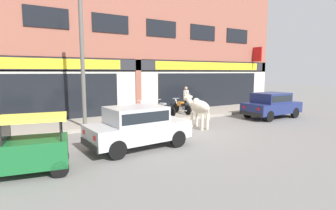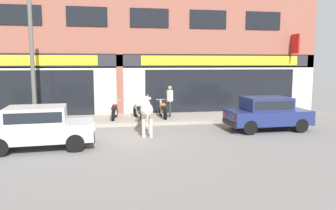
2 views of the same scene
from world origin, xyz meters
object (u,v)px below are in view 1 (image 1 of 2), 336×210
at_px(auto_rickshaw, 29,149).
at_px(motorcycle_1, 164,109).
at_px(pedestrian, 186,97).
at_px(utility_pole, 83,65).
at_px(cow, 198,107).
at_px(car_0, 138,125).
at_px(car_1, 271,104).
at_px(motorcycle_2, 182,107).
at_px(motorcycle_0, 145,110).

bearing_deg(auto_rickshaw, motorcycle_1, 36.76).
xyz_separation_m(pedestrian, utility_pole, (-6.33, -1.10, 1.80)).
distance_m(cow, car_0, 4.16).
relative_size(auto_rickshaw, motorcycle_1, 1.17).
height_order(car_1, utility_pole, utility_pole).
bearing_deg(motorcycle_2, car_1, -38.04).
xyz_separation_m(cow, motorcycle_1, (-0.05, 3.10, -0.46)).
bearing_deg(motorcycle_1, motorcycle_0, 173.42).
xyz_separation_m(motorcycle_1, utility_pole, (-4.71, -0.94, 2.40)).
height_order(auto_rickshaw, motorcycle_0, auto_rickshaw).
height_order(car_0, motorcycle_1, car_0).
xyz_separation_m(car_0, motorcycle_1, (3.80, 4.66, -0.27)).
distance_m(pedestrian, utility_pole, 6.67).
bearing_deg(auto_rickshaw, motorcycle_0, 42.49).
bearing_deg(utility_pole, cow, -24.35).
xyz_separation_m(cow, auto_rickshaw, (-7.24, -2.27, -0.35)).
relative_size(cow, auto_rickshaw, 1.02).
bearing_deg(cow, motorcycle_0, 110.83).
bearing_deg(motorcycle_1, car_1, -30.69).
distance_m(car_0, motorcycle_0, 5.47).
distance_m(car_0, auto_rickshaw, 3.46).
distance_m(car_1, motorcycle_1, 6.16).
bearing_deg(car_0, utility_pole, 103.70).
xyz_separation_m(cow, motorcycle_2, (1.18, 3.13, -0.46)).
bearing_deg(utility_pole, car_0, -76.30).
bearing_deg(cow, utility_pole, 155.65).
height_order(motorcycle_2, utility_pole, utility_pole).
distance_m(car_0, utility_pole, 4.38).
relative_size(cow, motorcycle_0, 1.19).
height_order(car_0, utility_pole, utility_pole).
relative_size(motorcycle_2, utility_pole, 0.33).
bearing_deg(motorcycle_2, cow, -110.72).
relative_size(cow, utility_pole, 0.39).
height_order(motorcycle_0, pedestrian, pedestrian).
xyz_separation_m(car_1, utility_pole, (-10.00, 2.20, 2.13)).
bearing_deg(motorcycle_2, motorcycle_0, 177.56).
distance_m(cow, motorcycle_0, 3.49).
bearing_deg(utility_pole, motorcycle_2, 9.32).
bearing_deg(auto_rickshaw, pedestrian, 32.10).
bearing_deg(pedestrian, motorcycle_0, -179.54).
bearing_deg(motorcycle_1, motorcycle_2, 1.52).
height_order(motorcycle_1, motorcycle_2, same).
relative_size(motorcycle_0, motorcycle_2, 1.00).
height_order(car_0, motorcycle_2, car_0).
height_order(auto_rickshaw, pedestrian, pedestrian).
height_order(auto_rickshaw, utility_pole, utility_pole).
relative_size(car_1, motorcycle_2, 2.01).
distance_m(motorcycle_2, utility_pole, 6.48).
xyz_separation_m(car_0, motorcycle_2, (5.04, 4.69, -0.27)).
distance_m(motorcycle_0, pedestrian, 2.86).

